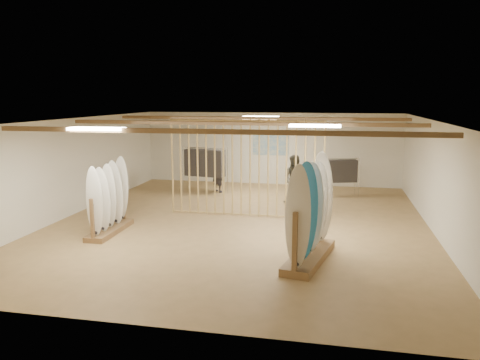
% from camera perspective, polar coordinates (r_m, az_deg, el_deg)
% --- Properties ---
extents(floor, '(12.00, 12.00, 0.00)m').
position_cam_1_polar(floor, '(12.85, 0.00, -5.27)').
color(floor, tan).
rests_on(floor, ground).
extents(ceiling, '(12.00, 12.00, 0.00)m').
position_cam_1_polar(ceiling, '(12.41, 0.00, 7.29)').
color(ceiling, gray).
rests_on(ceiling, ground).
extents(wall_back, '(12.00, 0.00, 12.00)m').
position_cam_1_polar(wall_back, '(18.42, 3.75, 3.83)').
color(wall_back, white).
rests_on(wall_back, ground).
extents(wall_front, '(12.00, 0.00, 12.00)m').
position_cam_1_polar(wall_front, '(6.92, -10.08, -6.95)').
color(wall_front, white).
rests_on(wall_front, ground).
extents(wall_left, '(0.00, 12.00, 12.00)m').
position_cam_1_polar(wall_left, '(14.40, -19.89, 1.48)').
color(wall_left, white).
rests_on(wall_left, ground).
extents(wall_right, '(0.00, 12.00, 12.00)m').
position_cam_1_polar(wall_right, '(12.56, 22.95, 0.09)').
color(wall_right, white).
rests_on(wall_right, ground).
extents(ceiling_slats, '(9.50, 6.12, 0.10)m').
position_cam_1_polar(ceiling_slats, '(12.41, 0.00, 6.92)').
color(ceiling_slats, olive).
rests_on(ceiling_slats, ground).
extents(light_panels, '(1.20, 0.35, 0.06)m').
position_cam_1_polar(light_panels, '(12.41, 0.00, 7.02)').
color(light_panels, white).
rests_on(light_panels, ground).
extents(bamboo_partition, '(4.45, 0.05, 2.78)m').
position_cam_1_polar(bamboo_partition, '(13.33, 0.69, 1.44)').
color(bamboo_partition, tan).
rests_on(bamboo_partition, ground).
extents(poster, '(1.40, 0.03, 0.90)m').
position_cam_1_polar(poster, '(18.38, 3.75, 4.45)').
color(poster, '#347BB9').
rests_on(poster, ground).
extents(rack_left, '(0.54, 1.89, 1.79)m').
position_cam_1_polar(rack_left, '(12.28, -15.68, -3.45)').
color(rack_left, olive).
rests_on(rack_left, floor).
extents(rack_right, '(1.05, 2.35, 2.17)m').
position_cam_1_polar(rack_right, '(9.91, 8.53, -5.66)').
color(rack_right, olive).
rests_on(rack_right, floor).
extents(clothing_rack_a, '(1.55, 0.64, 1.68)m').
position_cam_1_polar(clothing_rack_a, '(16.69, -4.32, 2.10)').
color(clothing_rack_a, silver).
rests_on(clothing_rack_a, floor).
extents(clothing_rack_b, '(1.21, 0.67, 1.35)m').
position_cam_1_polar(clothing_rack_b, '(16.51, 12.07, 1.07)').
color(clothing_rack_b, silver).
rests_on(clothing_rack_b, floor).
extents(shopper_a, '(0.75, 0.70, 1.69)m').
position_cam_1_polar(shopper_a, '(16.86, -2.70, 1.36)').
color(shopper_a, '#25242C').
rests_on(shopper_a, floor).
extents(shopper_b, '(1.02, 0.88, 1.80)m').
position_cam_1_polar(shopper_b, '(15.02, 6.75, 0.43)').
color(shopper_b, '#3F3D31').
rests_on(shopper_b, floor).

